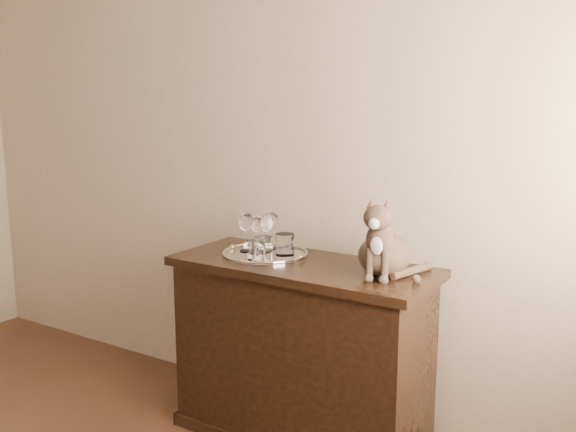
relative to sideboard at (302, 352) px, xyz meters
The scene contains 11 objects.
wall_back 1.15m from the sideboard, 152.68° to the left, with size 4.00×0.10×2.70m, color tan.
sideboard is the anchor object (origin of this frame).
tray 0.48m from the sideboard, behind, with size 0.40×0.40×0.01m, color silver.
wine_glass_a 0.59m from the sideboard, 169.21° to the left, with size 0.06×0.06×0.17m, color white, non-canonical shape.
wine_glass_b 0.59m from the sideboard, 152.83° to the left, with size 0.07×0.07×0.18m, color white, non-canonical shape.
wine_glass_c 0.62m from the sideboard, behind, with size 0.07×0.07×0.19m, color silver, non-canonical shape.
wine_glass_d 0.58m from the sideboard, 165.29° to the left, with size 0.07×0.07×0.18m, color white, non-canonical shape.
tumbler_a 0.52m from the sideboard, 161.13° to the right, with size 0.09×0.09×0.10m, color white.
tumbler_b 0.52m from the sideboard, 154.34° to the right, with size 0.08×0.08×0.09m, color white.
tumbler_c 0.50m from the sideboard, 158.13° to the left, with size 0.09×0.09×0.10m, color white.
cat 0.71m from the sideboard, ahead, with size 0.34×0.31×0.34m, color brown, non-canonical shape.
Camera 1 is at (2.03, -0.44, 1.60)m, focal length 40.00 mm.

